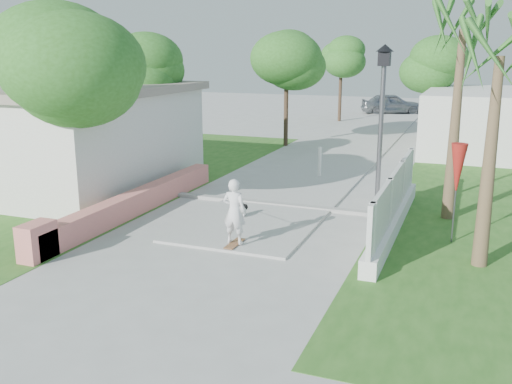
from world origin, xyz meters
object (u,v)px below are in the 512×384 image
at_px(street_lamp, 381,128).
at_px(patio_umbrella, 458,171).
at_px(bollard, 320,161).
at_px(skateboarder, 235,206).
at_px(dog, 242,211).
at_px(parked_car, 392,104).

xyz_separation_m(street_lamp, patio_umbrella, (1.90, -1.00, -0.74)).
relative_size(street_lamp, bollard, 4.07).
distance_m(street_lamp, skateboarder, 4.10).
bearing_deg(patio_umbrella, bollard, 129.91).
bearing_deg(patio_umbrella, dog, 179.73).
distance_m(bollard, patio_umbrella, 7.25).
distance_m(patio_umbrella, skateboarder, 5.13).
relative_size(patio_umbrella, skateboarder, 0.86).
relative_size(dog, parked_car, 0.14).
relative_size(bollard, dog, 1.98).
height_order(patio_umbrella, skateboarder, patio_umbrella).
bearing_deg(street_lamp, skateboarder, -143.21).
xyz_separation_m(street_lamp, skateboarder, (-2.98, -2.23, -1.73)).
bearing_deg(patio_umbrella, skateboarder, -165.89).
height_order(bollard, skateboarder, skateboarder).
height_order(bollard, patio_umbrella, patio_umbrella).
height_order(street_lamp, parked_car, street_lamp).
relative_size(bollard, patio_umbrella, 0.47).
bearing_deg(bollard, street_lamp, -59.04).
bearing_deg(dog, parked_car, 97.42).
relative_size(bollard, skateboarder, 0.41).
distance_m(patio_umbrella, parked_car, 27.32).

